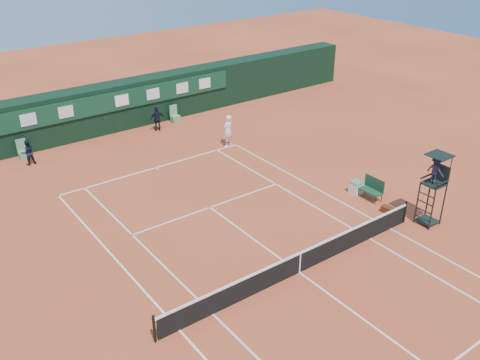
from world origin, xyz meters
The scene contains 14 objects.
ground centered at (0.00, 0.00, 0.00)m, with size 90.00×90.00×0.00m, color #C9522F.
court_lines centered at (0.00, 0.00, 0.01)m, with size 11.05×23.85×0.01m.
tennis_net centered at (0.00, 0.00, 0.51)m, with size 12.90×0.10×1.10m.
back_wall centered at (0.00, 18.74, 1.51)m, with size 40.00×1.65×3.00m.
linesman_chair_left centered at (-5.50, 17.48, 0.32)m, with size 0.55×0.50×1.15m.
linesman_chair_right centered at (4.50, 17.48, 0.32)m, with size 0.55×0.50×1.15m.
umpire_chair centered at (7.20, -0.68, 2.46)m, with size 0.96×0.95×3.42m.
player_bench centered at (6.97, 2.44, 0.60)m, with size 0.56×1.20×1.10m.
tennis_bag centered at (6.56, 0.95, 0.15)m, with size 0.34×0.78×0.29m, color black.
cooler centered at (6.77, 3.26, 0.33)m, with size 0.57×0.57×0.65m.
tennis_ball centered at (0.12, 6.02, 0.03)m, with size 0.06×0.06×0.06m, color #B8D030.
player centered at (5.03, 12.04, 0.98)m, with size 0.71×0.47×1.96m, color white.
ball_kid_left centered at (-5.48, 16.48, 0.73)m, with size 0.71×0.55×1.46m, color black.
ball_kid_right centered at (2.80, 16.75, 0.81)m, with size 0.95×0.40×1.62m, color black.
Camera 1 is at (-12.06, -12.46, 12.86)m, focal length 40.00 mm.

